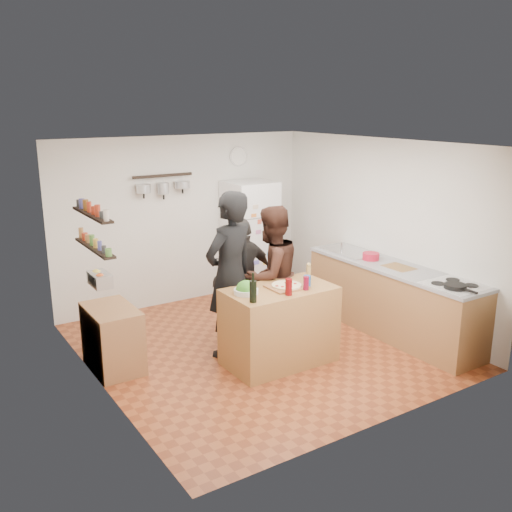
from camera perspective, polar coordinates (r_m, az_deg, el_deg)
room_shell at (r=7.14m, az=-1.25°, el=1.28°), size 4.20×4.20×4.20m
prep_island at (r=6.66m, az=2.35°, el=-6.97°), size 1.25×0.72×0.91m
pizza_board at (r=6.53m, az=3.07°, el=-3.10°), size 0.42×0.34×0.02m
pizza at (r=6.52m, az=3.07°, el=-2.94°), size 0.34×0.34×0.02m
salad_bowl at (r=6.31m, az=-1.00°, el=-3.55°), size 0.27×0.27×0.05m
wine_bottle at (r=6.02m, az=-0.29°, el=-3.57°), size 0.08×0.08×0.23m
wine_glass_near at (r=6.26m, az=3.29°, el=-3.11°), size 0.08×0.08×0.18m
wine_glass_far at (r=6.45m, az=5.02°, el=-2.72°), size 0.06×0.06×0.16m
pepper_mill at (r=6.77m, az=5.27°, el=-1.77°), size 0.05×0.05×0.18m
salt_canister at (r=6.56m, az=5.15°, el=-2.52°), size 0.08×0.08×0.13m
person_left at (r=6.70m, az=-2.61°, el=-1.91°), size 0.83×0.66×1.99m
person_center at (r=7.06m, az=1.50°, el=-2.02°), size 0.96×0.81×1.76m
person_back at (r=7.38m, az=-1.27°, el=-2.10°), size 0.92×0.41×1.55m
counter_run at (r=7.70m, az=13.41°, el=-4.30°), size 0.63×2.63×0.90m
stove_top at (r=6.98m, az=19.23°, el=-2.82°), size 0.60×0.62×0.02m
skillet at (r=6.84m, az=19.30°, el=-2.87°), size 0.25×0.25×0.05m
sink at (r=8.15m, az=9.33°, el=0.41°), size 0.50×0.80×0.03m
cutting_board at (r=7.51m, az=14.09°, el=-1.16°), size 0.30×0.40×0.02m
red_bowl at (r=7.77m, az=11.42°, el=-0.03°), size 0.22×0.22×0.09m
fridge at (r=8.83m, az=-0.61°, el=1.67°), size 0.70×0.68×1.80m
wall_clock at (r=8.91m, az=-1.79°, el=9.93°), size 0.30×0.03×0.30m
spice_shelf_lower at (r=6.14m, az=-15.85°, el=0.80°), size 0.12×1.00×0.02m
spice_shelf_upper at (r=6.07m, az=-16.08°, el=4.01°), size 0.12×1.00×0.02m
produce_basket at (r=6.24m, az=-15.35°, el=-2.27°), size 0.18×0.35×0.14m
side_table at (r=6.74m, az=-14.14°, el=-7.98°), size 0.50×0.80×0.73m
pot_rack at (r=8.26m, az=-9.30°, el=7.94°), size 0.90×0.04×0.04m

